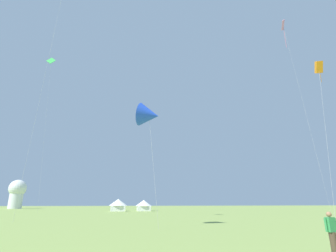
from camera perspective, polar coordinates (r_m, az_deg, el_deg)
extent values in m
cone|color=blue|center=(25.63, -4.27, 2.44)|extent=(3.06, 3.05, 2.64)
cylinder|color=#B2B2B7|center=(23.73, -3.30, -9.15)|extent=(0.88, 1.48, 10.55)
cube|color=pink|center=(62.18, 24.41, 19.97)|extent=(1.75, 2.22, 2.64)
cylinder|color=#A9627C|center=(60.46, 24.78, 17.60)|extent=(0.08, 0.08, 4.77)
cylinder|color=#B2B2B7|center=(53.84, 28.32, 3.45)|extent=(2.49, 1.38, 37.87)
cylinder|color=#B2B2B7|center=(37.65, -26.02, 9.65)|extent=(1.51, 0.84, 35.63)
cube|color=orange|center=(34.11, 30.74, 11.30)|extent=(1.11, 1.38, 1.47)
cylinder|color=#A75C11|center=(33.64, 31.03, 9.59)|extent=(0.04, 0.04, 1.53)
cylinder|color=#B2B2B7|center=(30.20, 32.00, -2.19)|extent=(2.47, 1.06, 16.84)
cube|color=green|center=(72.88, -24.78, 13.17)|extent=(2.33, 0.89, 2.22)
cylinder|color=#B2B2B7|center=(64.89, -25.90, -0.64)|extent=(2.48, 2.05, 36.70)
cylinder|color=#473828|center=(13.72, 33.21, -21.21)|extent=(0.28, 0.28, 0.90)
cube|color=#338C4C|center=(13.65, 32.68, -18.13)|extent=(0.38, 0.26, 0.60)
sphere|color=#9E7051|center=(13.62, 32.39, -16.39)|extent=(0.22, 0.22, 0.22)
cylinder|color=#338C4C|center=(13.49, 31.90, -18.29)|extent=(0.09, 0.09, 0.55)
cylinder|color=#338C4C|center=(13.81, 33.45, -17.97)|extent=(0.09, 0.09, 0.55)
cube|color=white|center=(71.45, -11.18, -17.69)|extent=(3.79, 3.79, 1.42)
cone|color=white|center=(71.44, -11.11, -16.46)|extent=(4.74, 4.74, 1.66)
cube|color=white|center=(71.80, -5.50, -17.96)|extent=(3.50, 3.50, 1.31)
cone|color=white|center=(71.79, -5.47, -16.82)|extent=(4.37, 4.37, 1.53)
cylinder|color=white|center=(117.14, -31.02, -14.13)|extent=(4.80, 4.80, 6.00)
sphere|color=white|center=(117.27, -30.67, -11.91)|extent=(6.40, 6.40, 6.40)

